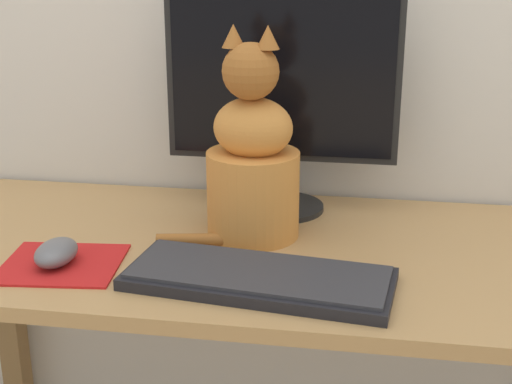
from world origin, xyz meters
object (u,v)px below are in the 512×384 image
at_px(computer_mouse_left, 56,253).
at_px(cat, 252,161).
at_px(monitor, 282,93).
at_px(keyboard, 259,278).

height_order(computer_mouse_left, cat, cat).
xyz_separation_m(monitor, computer_mouse_left, (-0.33, -0.32, -0.21)).
relative_size(keyboard, computer_mouse_left, 4.48).
distance_m(keyboard, cat, 0.24).
height_order(keyboard, cat, cat).
height_order(monitor, keyboard, monitor).
distance_m(monitor, cat, 0.17).
xyz_separation_m(monitor, cat, (-0.03, -0.14, -0.09)).
xyz_separation_m(keyboard, cat, (-0.04, 0.20, 0.13)).
bearing_deg(cat, keyboard, -67.87).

